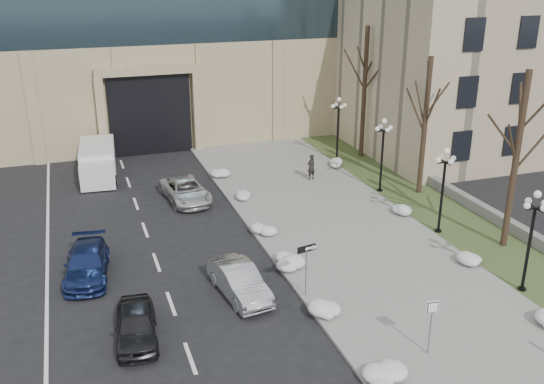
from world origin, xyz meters
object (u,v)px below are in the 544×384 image
Objects in this scene: keep_sign at (432,316)px; lamppost_d at (338,121)px; car_a at (136,325)px; car_e at (100,163)px; pedestrian at (311,167)px; one_way_sign at (310,254)px; car_c at (87,264)px; lamppost_a at (532,228)px; lamppost_c at (383,145)px; box_truck at (98,162)px; car_b at (239,281)px; lamppost_b at (444,179)px; car_d at (185,190)px.

keep_sign is 0.49× the size of lamppost_d.
lamppost_d is at bearing 52.32° from car_a.
lamppost_d reaches higher than car_e.
pedestrian is at bearing 85.66° from keep_sign.
keep_sign is (2.56, -5.33, -0.36)m from one_way_sign.
car_c is 10.34m from one_way_sign.
lamppost_c is at bearing 90.00° from lamppost_a.
one_way_sign is at bearing -63.17° from car_e.
lamppost_d reaches higher than box_truck.
lamppost_a is at bearing -25.57° from car_b.
car_c is (-1.52, 5.76, 0.02)m from car_a.
lamppost_b is at bearing -90.00° from lamppost_c.
lamppost_a reaches higher than pedestrian.
keep_sign is at bearing -63.29° from box_truck.
keep_sign is at bearing -61.91° from car_e.
lamppost_b is (6.48, 9.19, 1.37)m from keep_sign.
car_d is 8.58m from pedestrian.
pedestrian is at bearing 56.63° from one_way_sign.
car_b is at bearing 27.60° from car_a.
one_way_sign reaches higher than car_c.
car_d reaches higher than car_e.
car_a is at bearing 160.70° from keep_sign.
box_truck reaches higher than car_d.
car_e is 0.81× the size of lamppost_a.
box_truck is (-13.21, 5.53, 0.01)m from pedestrian.
car_a is 24.27m from lamppost_d.
lamppost_c is 6.50m from lamppost_d.
lamppost_a reaches higher than car_e.
car_d is (0.00, 11.80, -0.03)m from car_b.
box_truck is at bearing 171.74° from lamppost_d.
car_b is 2.44× the size of pedestrian.
keep_sign is (5.36, -18.23, 1.04)m from car_d.
lamppost_d is (11.85, 15.76, 2.38)m from car_b.
lamppost_b is 13.00m from lamppost_d.
lamppost_a is at bearing 81.32° from pedestrian.
one_way_sign reaches higher than car_b.
lamppost_d is (16.48, 17.65, 2.42)m from car_a.
one_way_sign is at bearing 163.76° from lamppost_a.
box_truck reaches higher than car_e.
keep_sign is at bearing -125.20° from lamppost_b.
lamppost_b reaches higher than car_c.
lamppost_a reaches higher than one_way_sign.
pedestrian is 0.69× the size of one_way_sign.
pedestrian is at bearing -18.22° from box_truck.
lamppost_a is 19.50m from lamppost_d.
lamppost_b is at bearing -90.00° from lamppost_d.
car_e is 2.24× the size of pedestrian.
lamppost_a reaches higher than car_d.
car_c reaches higher than car_e.
car_b is 12.65m from lamppost_a.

